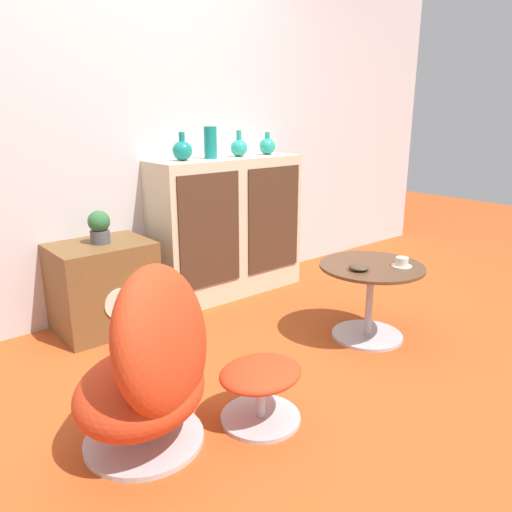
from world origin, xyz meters
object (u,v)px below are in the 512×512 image
(vase_rightmost, at_px, (267,146))
(bowl, at_px, (359,267))
(potted_plant, at_px, (99,226))
(vase_inner_right, at_px, (239,147))
(egg_chair, at_px, (152,367))
(vase_leftmost, at_px, (182,150))
(vase_inner_left, at_px, (210,143))
(ottoman, at_px, (261,382))
(sideboard, at_px, (228,227))
(tv_console, at_px, (103,287))
(teacup, at_px, (402,263))
(coffee_table, at_px, (370,292))

(vase_rightmost, xyz_separation_m, bowl, (-0.36, -1.23, -0.61))
(potted_plant, bearing_deg, vase_inner_right, 1.76)
(egg_chair, xyz_separation_m, vase_leftmost, (0.98, 1.29, 0.74))
(vase_inner_left, distance_m, vase_inner_right, 0.26)
(ottoman, bearing_deg, sideboard, 58.19)
(sideboard, relative_size, tv_console, 1.97)
(vase_leftmost, relative_size, teacup, 1.58)
(vase_inner_left, height_order, vase_rightmost, vase_inner_left)
(vase_inner_right, bearing_deg, vase_rightmost, 0.00)
(coffee_table, xyz_separation_m, vase_rightmost, (0.21, 1.21, 0.80))
(vase_inner_right, bearing_deg, sideboard, -178.15)
(sideboard, height_order, vase_rightmost, vase_rightmost)
(vase_rightmost, bearing_deg, vase_leftmost, -180.00)
(vase_inner_right, bearing_deg, ottoman, -125.05)
(sideboard, bearing_deg, bowl, -88.01)
(vase_leftmost, distance_m, vase_rightmost, 0.77)
(coffee_table, height_order, vase_inner_left, vase_inner_left)
(sideboard, xyz_separation_m, vase_inner_right, (0.12, 0.00, 0.58))
(vase_inner_right, relative_size, bowl, 1.62)
(vase_inner_right, distance_m, vase_rightmost, 0.28)
(vase_leftmost, bearing_deg, vase_rightmost, 0.00)
(egg_chair, height_order, vase_inner_left, vase_inner_left)
(vase_inner_right, bearing_deg, coffee_table, -87.02)
(coffee_table, bearing_deg, vase_leftmost, 114.43)
(sideboard, distance_m, egg_chair, 1.87)
(teacup, xyz_separation_m, bowl, (-0.25, 0.12, -0.00))
(egg_chair, height_order, vase_rightmost, vase_rightmost)
(potted_plant, bearing_deg, teacup, -45.18)
(vase_inner_left, bearing_deg, egg_chair, -133.19)
(vase_inner_left, distance_m, teacup, 1.55)
(sideboard, height_order, vase_inner_right, vase_inner_right)
(egg_chair, distance_m, vase_inner_left, 1.94)
(coffee_table, distance_m, vase_rightmost, 1.47)
(sideboard, relative_size, teacup, 9.77)
(potted_plant, height_order, teacup, potted_plant)
(vase_inner_right, xyz_separation_m, vase_rightmost, (0.28, 0.00, -0.00))
(ottoman, height_order, teacup, teacup)
(tv_console, relative_size, bowl, 5.11)
(teacup, relative_size, bowl, 1.03)
(bowl, bearing_deg, sideboard, 91.99)
(tv_console, xyz_separation_m, vase_inner_right, (1.14, 0.04, 0.82))
(vase_rightmost, bearing_deg, potted_plant, -178.58)
(sideboard, relative_size, potted_plant, 5.71)
(vase_rightmost, distance_m, potted_plant, 1.47)
(vase_leftmost, bearing_deg, potted_plant, -176.89)
(egg_chair, bearing_deg, sideboard, 43.72)
(vase_rightmost, relative_size, potted_plant, 0.82)
(vase_rightmost, bearing_deg, coffee_table, -100.06)
(vase_rightmost, bearing_deg, vase_inner_right, 180.00)
(vase_inner_right, bearing_deg, tv_console, -178.22)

